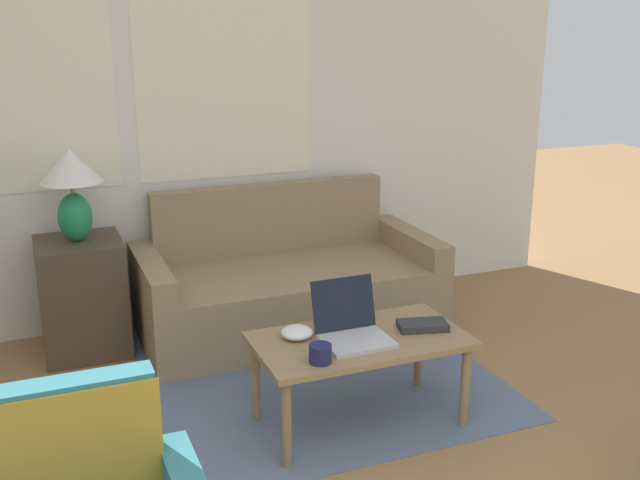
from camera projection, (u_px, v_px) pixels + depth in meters
wall_back at (138, 116)px, 4.47m from camera, size 5.85×0.06×2.60m
rug at (314, 370)px, 4.12m from camera, size 1.78×1.88×0.01m
couch at (286, 287)px, 4.65m from camera, size 1.80×0.86×0.86m
side_table at (83, 297)px, 4.29m from camera, size 0.47×0.47×0.67m
table_lamp at (72, 182)px, 4.10m from camera, size 0.34×0.34×0.52m
coffee_table at (360, 347)px, 3.49m from camera, size 0.99×0.54×0.44m
laptop at (352, 327)px, 3.45m from camera, size 0.31×0.32×0.26m
cup_navy at (320, 354)px, 3.21m from camera, size 0.10×0.10×0.08m
snack_bowl at (297, 332)px, 3.46m from camera, size 0.15×0.15×0.06m
book_red at (423, 325)px, 3.57m from camera, size 0.26×0.18×0.04m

